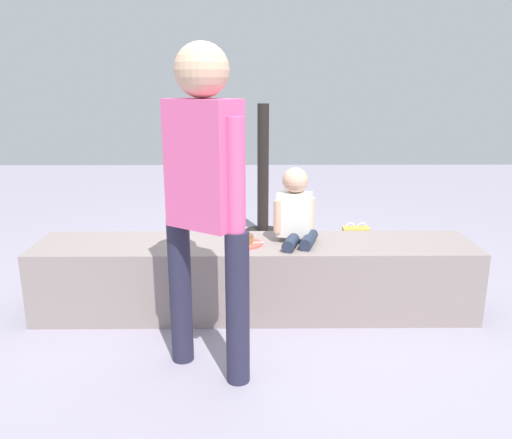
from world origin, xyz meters
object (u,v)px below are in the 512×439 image
at_px(adult_standing, 205,185).
at_px(cake_box_white, 261,251).
at_px(gift_bag, 355,241).
at_px(cake_plate, 246,241).
at_px(child_seated, 296,210).
at_px(party_cup_red, 235,259).
at_px(handbag_black_leather, 135,263).
at_px(water_bottle_far_side, 162,259).
at_px(water_bottle_near_gift, 159,244).

relative_size(adult_standing, cake_box_white, 5.48).
distance_m(adult_standing, gift_bag, 2.33).
distance_m(adult_standing, cake_plate, 0.86).
distance_m(cake_plate, gift_bag, 1.54).
bearing_deg(child_seated, party_cup_red, 115.99).
distance_m(cake_plate, handbag_black_leather, 1.10).
xyz_separation_m(adult_standing, gift_bag, (1.14, 1.84, -0.87)).
bearing_deg(child_seated, adult_standing, -124.82).
bearing_deg(child_seated, cake_box_white, 101.65).
xyz_separation_m(water_bottle_far_side, party_cup_red, (0.60, 0.08, -0.04)).
relative_size(child_seated, handbag_black_leather, 1.37).
relative_size(cake_plate, party_cup_red, 2.47).
relative_size(gift_bag, cake_box_white, 0.96).
distance_m(child_seated, cake_box_white, 1.18).
bearing_deg(cake_plate, adult_standing, -105.31).
relative_size(gift_bag, water_bottle_near_gift, 1.45).
xyz_separation_m(adult_standing, water_bottle_far_side, (-0.51, 1.51, -0.92)).
bearing_deg(cake_box_white, handbag_black_leather, -155.36).
relative_size(cake_plate, water_bottle_far_side, 1.23).
height_order(adult_standing, handbag_black_leather, adult_standing).
height_order(child_seated, gift_bag, child_seated).
xyz_separation_m(child_seated, handbag_black_leather, (-1.18, 0.54, -0.56)).
bearing_deg(party_cup_red, child_seated, -64.01).
xyz_separation_m(child_seated, cake_plate, (-0.32, -0.05, -0.19)).
xyz_separation_m(water_bottle_far_side, handbag_black_leather, (-0.16, -0.24, 0.05)).
distance_m(child_seated, gift_bag, 1.39).
xyz_separation_m(cake_box_white, handbag_black_leather, (-0.97, -0.45, 0.06)).
distance_m(child_seated, adult_standing, 0.94).
bearing_deg(water_bottle_near_gift, adult_standing, -72.33).
bearing_deg(child_seated, gift_bag, 60.37).
bearing_deg(water_bottle_near_gift, gift_bag, -0.62).
xyz_separation_m(adult_standing, party_cup_red, (0.08, 1.59, -0.95)).
distance_m(child_seated, water_bottle_far_side, 1.42).
bearing_deg(gift_bag, child_seated, -119.63).
xyz_separation_m(water_bottle_near_gift, water_bottle_far_side, (0.08, -0.35, -0.01)).
distance_m(gift_bag, cake_box_white, 0.85).
xyz_separation_m(water_bottle_near_gift, handbag_black_leather, (-0.08, -0.59, 0.04)).
height_order(gift_bag, water_bottle_near_gift, gift_bag).
xyz_separation_m(cake_plate, handbag_black_leather, (-0.86, 0.59, -0.36)).
bearing_deg(adult_standing, child_seated, 55.18).
xyz_separation_m(adult_standing, water_bottle_near_gift, (-0.59, 1.85, -0.91)).
height_order(water_bottle_far_side, party_cup_red, water_bottle_far_side).
height_order(water_bottle_near_gift, cake_box_white, water_bottle_near_gift).
bearing_deg(cake_plate, gift_bag, 50.62).
distance_m(party_cup_red, cake_box_white, 0.25).
distance_m(gift_bag, party_cup_red, 1.08).
bearing_deg(cake_box_white, party_cup_red, -150.07).
distance_m(child_seated, water_bottle_near_gift, 1.68).
relative_size(water_bottle_far_side, handbag_black_leather, 0.52).
bearing_deg(cake_box_white, water_bottle_near_gift, 171.13).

